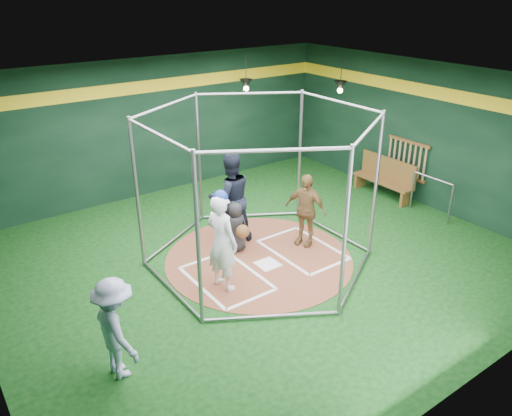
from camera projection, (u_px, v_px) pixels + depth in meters
room_shell at (259, 178)px, 9.44m from camera, size 10.10×9.10×3.53m
clay_disc at (259, 258)px, 10.16m from camera, size 3.80×3.80×0.01m
home_plate at (268, 264)px, 9.93m from camera, size 0.43×0.43×0.01m
batter_box_left at (226, 278)px, 9.47m from camera, size 1.17×1.77×0.01m
batter_box_right at (302, 249)px, 10.47m from camera, size 1.17×1.77×0.01m
batting_cage at (259, 191)px, 9.54m from camera, size 4.05×4.67×3.00m
bat_rack at (407, 159)px, 12.64m from camera, size 0.07×1.25×0.98m
pendant_lamp_near at (246, 84)px, 12.85m from camera, size 0.34×0.34×0.90m
pendant_lamp_far at (340, 86)px, 12.63m from camera, size 0.34×0.34×0.90m
batter_figure at (222, 241)px, 8.84m from camera, size 0.59×0.76×1.92m
visitor_leopard at (305, 210)px, 10.41m from camera, size 0.72×1.00×1.58m
catcher_figure at (236, 227)px, 10.23m from camera, size 0.55×0.58×1.08m
umpire at (230, 198)px, 10.50m from camera, size 1.11×0.96×1.97m
bystander_blue at (116, 329)px, 6.89m from camera, size 0.65×1.05×1.56m
dugout_bench at (385, 177)px, 12.97m from camera, size 0.41×1.75×1.02m
steel_railing at (432, 190)px, 11.79m from camera, size 0.05×1.13×0.97m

